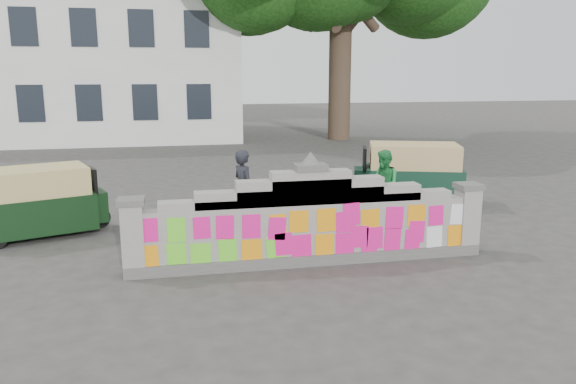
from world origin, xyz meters
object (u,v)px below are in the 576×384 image
pedestrian (384,185)px  cyclist_rider (244,202)px  cyclist_bike (244,217)px  rickshaw_right (410,173)px  rickshaw_left (39,201)px

pedestrian → cyclist_rider: bearing=-74.6°
cyclist_rider → cyclist_bike: bearing=-48.6°
cyclist_rider → pedestrian: bearing=-94.7°
cyclist_bike → rickshaw_right: (4.60, 2.32, 0.33)m
rickshaw_right → cyclist_rider: bearing=44.7°
pedestrian → rickshaw_left: (-7.48, 0.08, -0.05)m
cyclist_bike → rickshaw_right: 5.16m
cyclist_rider → pedestrian: 3.54m
cyclist_rider → rickshaw_left: size_ratio=0.60×
cyclist_rider → rickshaw_left: bearing=52.5°
cyclist_bike → pedestrian: 3.55m
cyclist_bike → rickshaw_right: size_ratio=0.62×
pedestrian → cyclist_bike: bearing=-74.6°
pedestrian → rickshaw_left: pedestrian is taller
cyclist_bike → rickshaw_left: (-4.10, 1.13, 0.27)m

